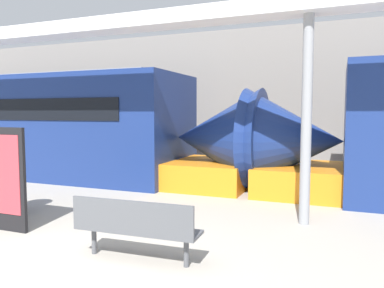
{
  "coord_description": "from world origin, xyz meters",
  "views": [
    {
      "loc": [
        3.02,
        -3.08,
        1.99
      ],
      "look_at": [
        0.39,
        3.57,
        1.4
      ],
      "focal_mm": 35.0,
      "sensor_mm": 36.0,
      "label": 1
    }
  ],
  "objects_px": {
    "trash_bin": "(10,188)",
    "support_column_near": "(306,121)",
    "train_right": "(28,127)",
    "poster_board": "(1,178)",
    "bench_near": "(135,225)"
  },
  "relations": [
    {
      "from": "train_right",
      "to": "poster_board",
      "type": "xyz_separation_m",
      "value": [
        4.38,
        -4.95,
        -0.63
      ]
    },
    {
      "from": "bench_near",
      "to": "support_column_near",
      "type": "bearing_deg",
      "value": 51.38
    },
    {
      "from": "train_right",
      "to": "support_column_near",
      "type": "distance_m",
      "value": 9.54
    },
    {
      "from": "train_right",
      "to": "support_column_near",
      "type": "height_order",
      "value": "support_column_near"
    },
    {
      "from": "bench_near",
      "to": "poster_board",
      "type": "height_order",
      "value": "poster_board"
    },
    {
      "from": "bench_near",
      "to": "support_column_near",
      "type": "distance_m",
      "value": 3.55
    },
    {
      "from": "trash_bin",
      "to": "support_column_near",
      "type": "relative_size",
      "value": 0.26
    },
    {
      "from": "bench_near",
      "to": "support_column_near",
      "type": "height_order",
      "value": "support_column_near"
    },
    {
      "from": "train_right",
      "to": "trash_bin",
      "type": "relative_size",
      "value": 15.92
    },
    {
      "from": "bench_near",
      "to": "trash_bin",
      "type": "height_order",
      "value": "trash_bin"
    },
    {
      "from": "train_right",
      "to": "poster_board",
      "type": "relative_size",
      "value": 8.85
    },
    {
      "from": "train_right",
      "to": "trash_bin",
      "type": "distance_m",
      "value": 5.52
    },
    {
      "from": "poster_board",
      "to": "support_column_near",
      "type": "distance_m",
      "value": 5.36
    },
    {
      "from": "train_right",
      "to": "trash_bin",
      "type": "xyz_separation_m",
      "value": [
        3.6,
        -4.06,
        -1.02
      ]
    },
    {
      "from": "train_right",
      "to": "bench_near",
      "type": "height_order",
      "value": "train_right"
    }
  ]
}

